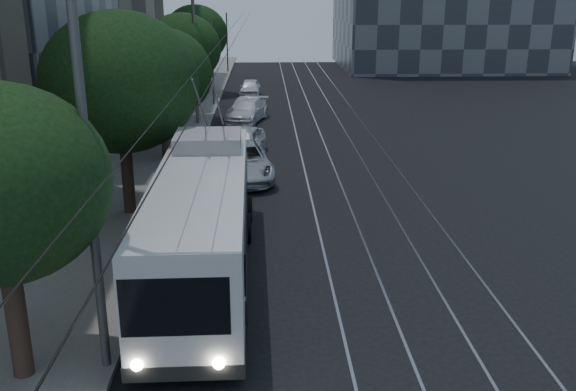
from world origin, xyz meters
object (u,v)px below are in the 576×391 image
Objects in this scene: car_white_a at (243,142)px; streetlamp_far at (201,29)px; pickup_silver at (241,161)px; car_white_b at (247,111)px; trolleybus at (203,220)px; car_white_d at (250,88)px; streetlamp_near at (102,93)px; car_white_c at (247,108)px.

car_white_a is 0.45× the size of streetlamp_far.
car_white_b is (0.00, 13.25, -0.11)m from pickup_silver.
car_white_a is (0.76, 14.19, -0.95)m from trolleybus.
trolleybus reaches higher than car_white_a.
car_white_d is (0.00, 10.42, -0.01)m from car_white_b.
pickup_silver is (0.76, 10.23, -0.90)m from trolleybus.
car_white_b is at bearing -87.57° from car_white_d.
car_white_b is 1.20× the size of car_white_d.
streetlamp_far is (-2.69, 8.14, 5.18)m from car_white_a.
trolleybus is 22.81m from streetlamp_far.
streetlamp_near is at bearing -88.74° from streetlamp_far.
streetlamp_far is at bearing -141.06° from car_white_b.
trolleybus is 14.24m from car_white_a.
streetlamp_far reaches higher than car_white_a.
car_white_a is at bearing 85.92° from trolleybus.
streetlamp_far is at bearing 93.93° from trolleybus.
trolleybus is 2.81× the size of car_white_a.
car_white_b is 6.01m from streetlamp_far.
car_white_c is (-0.03, 10.62, -0.10)m from car_white_a.
streetlamp_near is 27.50m from streetlamp_far.
car_white_a is 0.43× the size of streetlamp_near.
pickup_silver reaches higher than car_white_c.
trolleybus is at bearing -81.45° from car_white_a.
car_white_a is at bearing -87.57° from car_white_d.
car_white_c is 30.55m from streetlamp_near.
pickup_silver is 1.44× the size of car_white_c.
pickup_silver is at bearing -70.70° from car_white_c.
streetlamp_near reaches higher than streetlamp_far.
car_white_b is 1.32m from car_white_c.
car_white_a is at bearing 83.86° from streetlamp_near.
car_white_b is at bearing 85.84° from streetlamp_near.
pickup_silver is 3.96m from car_white_a.
streetlamp_near is (-2.08, -19.35, 5.46)m from car_white_a.
streetlamp_far reaches higher than car_white_c.
trolleybus reaches higher than car_white_d.
trolleybus is 3.13× the size of car_white_c.
trolleybus is at bearing -72.50° from car_white_c.
pickup_silver is at bearing -78.37° from car_white_a.
car_white_b is 1.19× the size of car_white_c.
car_white_a reaches higher than car_white_d.
pickup_silver is 13.26m from car_white_b.
streetlamp_far is (-2.69, -11.58, 5.26)m from car_white_d.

